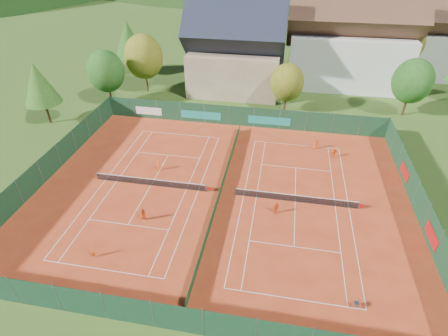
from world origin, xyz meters
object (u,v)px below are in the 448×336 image
at_px(player_left_near, 92,252).
at_px(player_right_near, 276,208).
at_px(hotel_block_a, 349,42).
at_px(ball_hopper, 356,304).
at_px(chalet, 236,51).
at_px(player_left_mid, 143,215).
at_px(player_right_far_b, 334,153).
at_px(player_right_far_a, 316,144).
at_px(hotel_block_b, 421,39).
at_px(player_left_far, 158,165).

height_order(player_left_near, player_right_near, player_right_near).
bearing_deg(hotel_block_a, ball_hopper, -94.01).
bearing_deg(player_right_near, chalet, 69.71).
xyz_separation_m(hotel_block_a, ball_hopper, (-3.35, -47.87, -6.83)).
bearing_deg(ball_hopper, player_right_near, 124.14).
distance_m(player_left_mid, player_right_far_b, 24.56).
xyz_separation_m(player_left_near, player_right_near, (15.39, 8.61, 0.07)).
bearing_deg(player_left_near, ball_hopper, -24.57).
distance_m(hotel_block_a, player_right_far_a, 26.13).
distance_m(player_right_far_a, player_right_far_b, 2.74).
bearing_deg(player_right_far_b, chalet, -77.67).
relative_size(player_left_mid, player_right_far_a, 1.02).
height_order(hotel_block_a, player_right_far_a, hotel_block_a).
bearing_deg(hotel_block_b, hotel_block_a, -150.26).
bearing_deg(chalet, hotel_block_b, 22.99).
distance_m(player_left_near, player_right_far_b, 29.98).
xyz_separation_m(chalet, hotel_block_b, (33.00, 14.00, -0.01)).
bearing_deg(ball_hopper, hotel_block_a, 85.99).
bearing_deg(hotel_block_b, player_right_far_b, -116.89).
relative_size(chalet, player_left_near, 13.01).
relative_size(hotel_block_b, player_right_far_a, 11.86).
bearing_deg(chalet, player_right_far_a, -54.25).
bearing_deg(player_left_mid, ball_hopper, -19.85).
relative_size(player_left_far, player_right_far_b, 1.03).
relative_size(hotel_block_a, player_left_near, 17.34).
relative_size(player_left_near, player_right_near, 0.90).
height_order(player_left_mid, player_right_near, player_left_mid).
distance_m(ball_hopper, player_right_far_b, 21.56).
xyz_separation_m(player_left_near, player_right_far_b, (21.93, 20.45, 0.02)).
distance_m(player_left_mid, player_left_far, 8.74).
xyz_separation_m(player_left_mid, player_right_far_a, (17.08, 16.92, -0.01)).
relative_size(hotel_block_a, player_left_mid, 14.53).
relative_size(chalet, player_right_far_b, 12.69).
bearing_deg(player_left_mid, chalet, 82.37).
height_order(player_left_mid, player_left_far, player_left_mid).
distance_m(hotel_block_b, player_right_near, 52.33).
height_order(hotel_block_b, player_left_mid, hotel_block_b).
distance_m(chalet, player_left_mid, 36.23).
height_order(chalet, player_left_mid, chalet).
distance_m(hotel_block_b, player_right_far_a, 38.52).
bearing_deg(player_right_near, player_left_far, 123.74).
bearing_deg(player_left_mid, player_right_near, 13.24).
bearing_deg(player_left_mid, player_left_far, 97.68).
bearing_deg(player_right_far_a, chalet, -68.81).
bearing_deg(player_right_far_b, player_right_near, 35.89).
distance_m(hotel_block_a, ball_hopper, 48.47).
relative_size(chalet, hotel_block_a, 0.75).
bearing_deg(chalet, player_right_near, -74.26).
relative_size(ball_hopper, player_left_mid, 0.54).
bearing_deg(player_right_far_b, player_left_far, -7.43).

